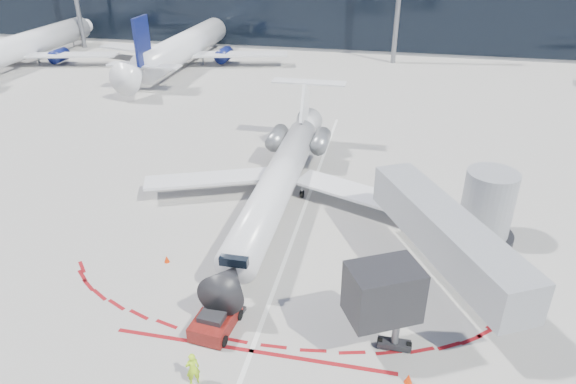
% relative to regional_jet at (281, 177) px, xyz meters
% --- Properties ---
extents(ground, '(260.00, 260.00, 0.00)m').
position_rel_regional_jet_xyz_m(ground, '(1.83, -3.18, -2.15)').
color(ground, gray).
rests_on(ground, ground).
extents(apron_centerline, '(0.25, 40.00, 0.01)m').
position_rel_regional_jet_xyz_m(apron_centerline, '(1.83, -1.18, -2.15)').
color(apron_centerline, silver).
rests_on(apron_centerline, ground).
extents(apron_stop_bar, '(14.00, 0.25, 0.01)m').
position_rel_regional_jet_xyz_m(apron_stop_bar, '(1.83, -14.68, -2.15)').
color(apron_stop_bar, maroon).
rests_on(apron_stop_bar, ground).
extents(jet_bridge, '(10.03, 15.20, 4.90)m').
position_rel_regional_jet_xyz_m(jet_bridge, '(11.62, -6.19, 0.86)').
color(jet_bridge, gray).
rests_on(jet_bridge, ground).
extents(regional_jet, '(20.87, 25.74, 6.45)m').
position_rel_regional_jet_xyz_m(regional_jet, '(0.00, 0.00, 0.00)').
color(regional_jet, silver).
rests_on(regional_jet, ground).
extents(pushback_tug, '(2.21, 4.66, 1.19)m').
position_rel_regional_jet_xyz_m(pushback_tug, '(-0.35, -13.54, -1.63)').
color(pushback_tug, '#560F0C').
rests_on(pushback_tug, ground).
extents(ramp_worker, '(0.76, 0.72, 1.75)m').
position_rel_regional_jet_xyz_m(ramp_worker, '(-0.18, -17.07, -1.28)').
color(ramp_worker, '#A5DF17').
rests_on(ramp_worker, ground).
extents(uld_container, '(2.22, 1.99, 1.83)m').
position_rel_regional_jet_xyz_m(uld_container, '(-0.31, -12.54, -1.25)').
color(uld_container, black).
rests_on(uld_container, ground).
extents(safety_cone_left, '(0.34, 0.34, 0.47)m').
position_rel_regional_jet_xyz_m(safety_cone_left, '(-5.19, -8.66, -1.92)').
color(safety_cone_left, red).
rests_on(safety_cone_left, ground).
extents(safety_cone_right, '(0.38, 0.38, 0.52)m').
position_rel_regional_jet_xyz_m(safety_cone_right, '(9.26, -15.08, -1.89)').
color(safety_cone_right, red).
rests_on(safety_cone_right, ground).
extents(bg_airliner_0, '(31.54, 33.40, 10.20)m').
position_rel_regional_jet_xyz_m(bg_airliner_0, '(-45.25, 33.87, 2.95)').
color(bg_airliner_0, silver).
rests_on(bg_airliner_0, ground).
extents(bg_airliner_1, '(33.72, 35.70, 10.91)m').
position_rel_regional_jet_xyz_m(bg_airliner_1, '(-22.16, 38.83, 3.30)').
color(bg_airliner_1, silver).
rests_on(bg_airliner_1, ground).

